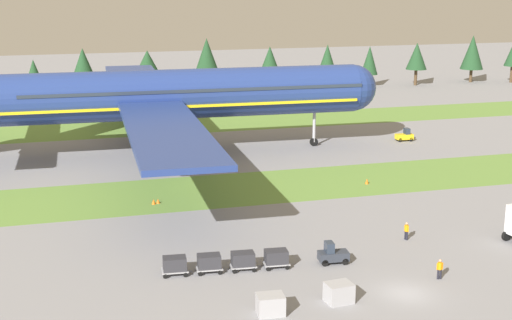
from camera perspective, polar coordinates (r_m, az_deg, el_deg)
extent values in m
plane|color=gray|center=(59.78, 11.63, -10.17)|extent=(400.00, 400.00, 0.00)
cube|color=olive|center=(87.85, 2.09, -1.98)|extent=(320.00, 13.75, 0.01)
cube|color=olive|center=(125.04, -3.40, 2.83)|extent=(320.00, 13.75, 0.01)
cylinder|color=navy|center=(102.62, -6.62, 5.11)|extent=(53.88, 8.86, 6.93)
sphere|color=navy|center=(109.08, 7.57, 5.61)|extent=(6.79, 6.79, 6.79)
cube|color=yellow|center=(102.81, -6.60, 4.45)|extent=(52.58, 8.96, 0.36)
cube|color=#283342|center=(102.93, -4.82, 5.67)|extent=(47.35, 8.70, 0.44)
cube|color=navy|center=(123.56, -9.36, 6.20)|extent=(9.81, 36.28, 0.62)
cylinder|color=#A3A3A8|center=(118.67, -8.50, 4.80)|extent=(5.37, 4.00, 3.81)
cube|color=navy|center=(81.39, -7.03, 2.28)|extent=(9.81, 36.28, 0.62)
cylinder|color=#A3A3A8|center=(87.25, -6.57, 1.56)|extent=(5.37, 4.00, 3.81)
cylinder|color=#A3A3A8|center=(107.87, 4.57, 3.19)|extent=(0.44, 0.44, 6.85)
cylinder|color=black|center=(108.56, 4.53, 1.42)|extent=(1.21, 0.46, 1.20)
cylinder|color=#A3A3A8|center=(107.03, -9.10, 3.04)|extent=(0.44, 0.44, 6.60)
cylinder|color=black|center=(107.70, -9.04, 1.32)|extent=(1.72, 0.66, 1.70)
cylinder|color=#A3A3A8|center=(98.90, -8.71, 2.16)|extent=(0.44, 0.44, 6.60)
cylinder|color=black|center=(99.62, -8.64, 0.30)|extent=(1.72, 0.66, 1.70)
cube|color=#2D333D|center=(64.51, 6.06, -7.44)|extent=(2.70, 1.52, 0.77)
cube|color=#283342|center=(64.11, 5.74, -6.77)|extent=(0.79, 1.15, 0.90)
cylinder|color=black|center=(65.39, 6.68, -7.52)|extent=(0.62, 0.25, 0.60)
cylinder|color=black|center=(64.42, 6.97, -7.87)|extent=(0.62, 0.25, 0.60)
cylinder|color=black|center=(64.90, 5.13, -7.65)|extent=(0.62, 0.25, 0.60)
cylinder|color=black|center=(63.92, 5.40, -8.00)|extent=(0.62, 0.25, 0.60)
cube|color=#A3A3A8|center=(63.42, 1.58, -8.03)|extent=(2.32, 1.69, 0.10)
cube|color=#2D2D33|center=(63.19, 1.59, -7.52)|extent=(2.04, 1.48, 1.10)
cylinder|color=black|center=(64.29, 2.19, -7.91)|extent=(0.41, 0.15, 0.40)
cylinder|color=black|center=(63.04, 2.47, -8.37)|extent=(0.41, 0.15, 0.40)
cylinder|color=black|center=(63.96, 0.71, -8.02)|extent=(0.41, 0.15, 0.40)
cylinder|color=black|center=(62.71, 0.96, -8.49)|extent=(0.41, 0.15, 0.40)
cube|color=#A3A3A8|center=(62.91, -1.02, -8.21)|extent=(2.32, 1.69, 0.10)
cube|color=#2D2D33|center=(62.69, -1.03, -7.71)|extent=(2.04, 1.48, 1.10)
cylinder|color=black|center=(63.75, -0.38, -8.10)|extent=(0.41, 0.15, 0.40)
cylinder|color=black|center=(62.49, -0.15, -8.57)|extent=(0.41, 0.15, 0.40)
cylinder|color=black|center=(63.49, -1.88, -8.20)|extent=(0.41, 0.15, 0.40)
cylinder|color=black|center=(62.23, -1.68, -8.67)|extent=(0.41, 0.15, 0.40)
cube|color=#A3A3A8|center=(62.53, -3.67, -8.38)|extent=(2.32, 1.69, 0.10)
cube|color=#2D2D33|center=(62.31, -3.68, -7.87)|extent=(2.04, 1.48, 1.10)
cylinder|color=black|center=(63.34, -2.99, -8.27)|extent=(0.41, 0.15, 0.40)
cylinder|color=black|center=(62.07, -2.82, -8.74)|extent=(0.41, 0.15, 0.40)
cylinder|color=black|center=(63.16, -4.51, -8.36)|extent=(0.41, 0.15, 0.40)
cylinder|color=black|center=(61.89, -4.37, -8.84)|extent=(0.41, 0.15, 0.40)
cube|color=#A3A3A8|center=(62.29, -6.35, -8.54)|extent=(2.32, 1.69, 0.10)
cube|color=#2D2D33|center=(62.06, -6.37, -8.02)|extent=(2.04, 1.48, 1.10)
cylinder|color=black|center=(63.06, -5.63, -8.42)|extent=(0.41, 0.15, 0.40)
cylinder|color=black|center=(61.79, -5.51, -8.91)|extent=(0.41, 0.15, 0.40)
cylinder|color=black|center=(62.96, -7.16, -8.51)|extent=(0.41, 0.15, 0.40)
cylinder|color=black|center=(61.68, -7.08, -8.99)|extent=(0.41, 0.15, 0.40)
cylinder|color=black|center=(73.47, 18.95, -5.61)|extent=(0.99, 0.44, 0.96)
cube|color=yellow|center=(113.78, 11.49, 1.81)|extent=(2.65, 1.39, 0.77)
cube|color=#283342|center=(113.78, 11.69, 2.23)|extent=(0.74, 1.12, 0.90)
cylinder|color=black|center=(113.00, 11.18, 1.54)|extent=(0.61, 0.22, 0.60)
cylinder|color=black|center=(113.98, 10.95, 1.65)|extent=(0.61, 0.22, 0.60)
cylinder|color=black|center=(113.76, 12.01, 1.58)|extent=(0.61, 0.22, 0.60)
cylinder|color=black|center=(114.73, 11.78, 1.69)|extent=(0.61, 0.22, 0.60)
cylinder|color=black|center=(62.96, 14.21, -8.62)|extent=(0.18, 0.18, 0.85)
cylinder|color=black|center=(62.87, 14.02, -8.64)|extent=(0.18, 0.18, 0.85)
cylinder|color=orange|center=(62.64, 14.16, -8.01)|extent=(0.36, 0.36, 0.62)
sphere|color=tan|center=(62.47, 14.18, -7.62)|extent=(0.24, 0.24, 0.24)
cylinder|color=orange|center=(62.74, 14.35, -8.02)|extent=(0.10, 0.10, 0.58)
cylinder|color=orange|center=(62.56, 13.96, -8.06)|extent=(0.10, 0.10, 0.58)
cylinder|color=black|center=(71.28, 11.57, -5.76)|extent=(0.18, 0.18, 0.85)
cylinder|color=black|center=(71.14, 11.70, -5.81)|extent=(0.18, 0.18, 0.85)
cylinder|color=orange|center=(70.97, 11.67, -5.23)|extent=(0.36, 0.36, 0.62)
sphere|color=tan|center=(70.82, 11.68, -4.88)|extent=(0.24, 0.24, 0.24)
cylinder|color=orange|center=(71.13, 11.53, -5.20)|extent=(0.10, 0.10, 0.58)
cylinder|color=orange|center=(70.83, 11.80, -5.30)|extent=(0.10, 0.10, 0.58)
cube|color=#A3A3A8|center=(57.21, 6.49, -10.25)|extent=(2.15, 1.79, 1.55)
cube|color=#A3A3A8|center=(54.99, 1.14, -11.21)|extent=(2.12, 1.75, 1.53)
cone|color=orange|center=(81.25, -7.99, -3.24)|extent=(0.44, 0.44, 0.57)
cone|color=orange|center=(89.31, 8.65, -1.65)|extent=(0.44, 0.44, 0.65)
cone|color=orange|center=(81.50, -7.65, -3.19)|extent=(0.44, 0.44, 0.52)
cylinder|color=#4C3823|center=(150.50, -16.82, 4.77)|extent=(0.70, 0.70, 3.14)
cone|color=#1E4223|center=(149.90, -16.94, 6.44)|extent=(3.98, 3.98, 5.69)
cylinder|color=#4C3823|center=(153.47, -13.23, 5.28)|extent=(0.70, 0.70, 3.75)
cone|color=#1E4223|center=(152.79, -13.34, 7.23)|extent=(5.23, 5.23, 6.80)
cylinder|color=#4C3823|center=(153.46, -8.40, 5.53)|extent=(0.70, 0.70, 3.89)
cone|color=#1E4223|center=(152.82, -8.47, 7.36)|extent=(6.23, 6.23, 5.97)
cylinder|color=#4C3823|center=(157.31, -3.83, 5.73)|extent=(0.70, 0.70, 3.20)
cone|color=#1E4223|center=(156.56, -3.86, 7.88)|extent=(6.20, 6.20, 8.70)
cylinder|color=#4C3823|center=(160.57, 1.08, 6.03)|extent=(0.70, 0.70, 3.82)
cone|color=#1E4223|center=(159.95, 1.09, 7.79)|extent=(4.65, 4.65, 6.07)
cylinder|color=#4C3823|center=(162.14, 5.54, 5.83)|extent=(0.70, 0.70, 2.59)
cone|color=#1E4223|center=(161.50, 5.58, 7.62)|extent=(5.04, 5.04, 7.63)
cylinder|color=#4C3823|center=(170.45, 8.79, 6.16)|extent=(0.70, 0.70, 2.77)
cone|color=#1E4223|center=(169.89, 8.85, 7.70)|extent=(3.84, 3.84, 6.45)
cylinder|color=#4C3823|center=(174.21, 12.35, 6.33)|extent=(0.70, 0.70, 3.71)
cone|color=#1E4223|center=(173.65, 12.43, 7.93)|extent=(4.78, 4.78, 6.11)
cylinder|color=#4C3823|center=(182.84, 16.41, 6.34)|extent=(0.70, 0.70, 3.13)
cone|color=#1E4223|center=(182.24, 16.53, 8.07)|extent=(5.36, 5.36, 7.97)
cylinder|color=#4C3823|center=(185.08, 19.31, 6.34)|extent=(0.70, 0.70, 3.95)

